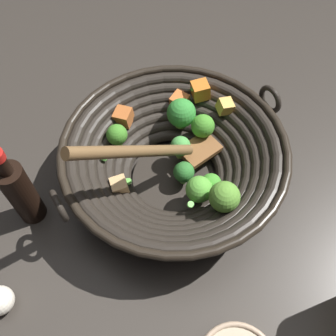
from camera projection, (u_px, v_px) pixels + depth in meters
The scene contains 3 objects.
ground_plane at pixel (173, 180), 0.71m from camera, with size 4.00×4.00×0.00m, color #332D28.
wok at pixel (174, 159), 0.65m from camera, with size 0.38×0.42×0.24m.
soy_sauce_bottle at pixel (20, 192), 0.61m from camera, with size 0.04×0.04×0.19m.
Camera 1 is at (-0.34, 0.12, 0.61)m, focal length 40.85 mm.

